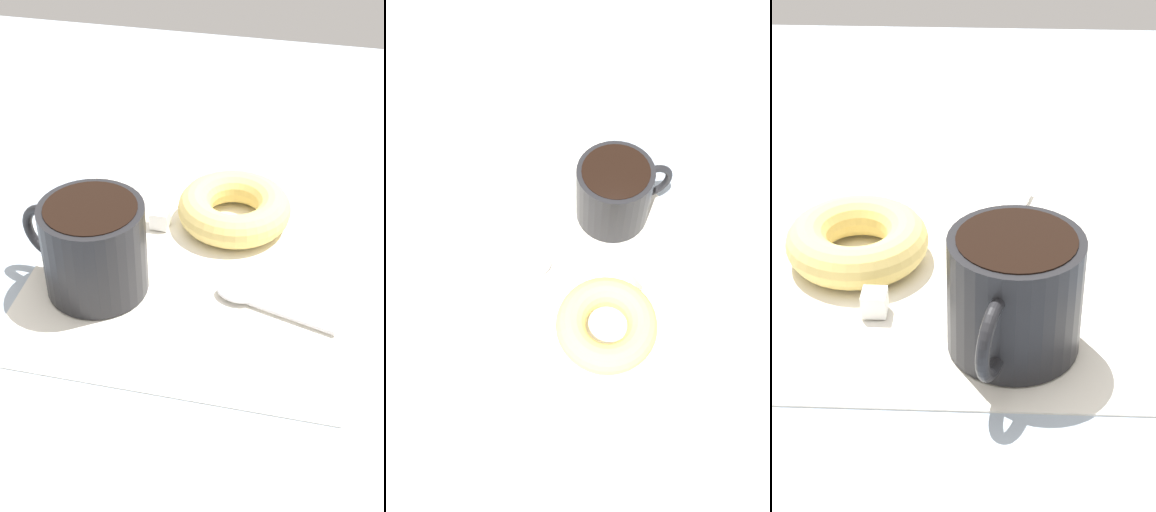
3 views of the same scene
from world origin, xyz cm
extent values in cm
cube|color=#99A8B7|center=(0.00, 0.00, -1.00)|extent=(120.00, 120.00, 2.00)
cube|color=white|center=(-0.82, 2.34, 0.15)|extent=(29.45, 29.45, 0.30)
cylinder|color=black|center=(-8.73, -1.26, 4.56)|extent=(9.18, 9.18, 8.52)
cylinder|color=black|center=(-8.73, -1.26, 8.62)|extent=(7.98, 7.98, 0.60)
torus|color=black|center=(-13.55, 0.29, 4.56)|extent=(5.68, 2.59, 5.67)
torus|color=#E5C66B|center=(1.51, 11.11, 1.99)|extent=(11.35, 11.35, 3.38)
ellipsoid|color=silver|center=(3.70, -0.38, 0.75)|extent=(4.11, 3.27, 0.90)
cylinder|color=silver|center=(8.64, -1.74, 0.58)|extent=(8.38, 2.81, 0.56)
cube|color=white|center=(-5.60, 8.84, 1.21)|extent=(1.81, 1.81, 1.81)
camera|label=1|loc=(10.47, -46.89, 42.96)|focal=50.00mm
camera|label=2|loc=(15.57, 25.45, 54.28)|focal=35.00mm
camera|label=3|loc=(-55.48, -0.19, 38.18)|focal=60.00mm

